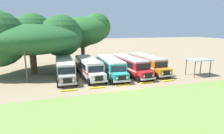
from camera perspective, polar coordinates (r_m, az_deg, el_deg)
name	(u,v)px	position (r m, az deg, el deg)	size (l,w,h in m)	color
ground_plane	(122,85)	(25.43, 3.06, -5.51)	(220.00, 220.00, 0.00)	#937F60
foreground_grass_strip	(151,109)	(18.66, 11.95, -12.41)	(80.00, 11.33, 0.01)	olive
parked_bus_slot_0	(65,68)	(29.66, -14.24, -0.18)	(2.79, 10.85, 2.82)	#9E9993
parked_bus_slot_1	(89,66)	(29.85, -7.17, 0.17)	(3.17, 10.91, 2.82)	silver
parked_bus_slot_2	(111,66)	(30.01, -0.44, 0.33)	(2.97, 10.88, 2.82)	teal
parked_bus_slot_3	(130,65)	(31.15, 5.48, 0.70)	(3.34, 10.94, 2.82)	red
parked_bus_slot_4	(147,63)	(33.28, 10.70, 1.27)	(2.99, 10.88, 2.82)	orange
curb_wheelstop_0	(69,90)	(23.62, -13.14, -7.01)	(2.00, 0.36, 0.15)	yellow
curb_wheelstop_1	(97,88)	(24.11, -4.64, -6.34)	(2.00, 0.36, 0.15)	yellow
curb_wheelstop_2	(123,85)	(25.10, 3.34, -5.57)	(2.00, 0.36, 0.15)	yellow
curb_wheelstop_3	(147,83)	(26.54, 10.56, -4.79)	(2.00, 0.36, 0.15)	yellow
curb_wheelstop_4	(168,81)	(28.35, 16.94, -4.03)	(2.00, 0.36, 0.15)	yellow
broad_shade_tree	(82,31)	(42.34, -9.22, 10.85)	(13.53, 11.66, 11.00)	brown
secondary_tree	(30,38)	(34.64, -23.85, 8.26)	(17.69, 14.47, 10.32)	brown
utility_pole	(25,57)	(28.39, -25.17, 2.80)	(1.80, 0.20, 6.85)	brown
waiting_shelter	(199,61)	(32.86, 25.05, 1.76)	(3.60, 2.60, 2.72)	brown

